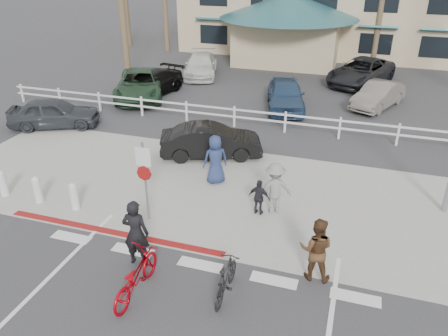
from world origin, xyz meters
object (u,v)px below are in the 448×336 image
(sign_post, at_px, (145,178))
(car_white_sedan, at_px, (211,141))
(bike_black, at_px, (226,279))
(car_red_compact, at_px, (54,113))
(bike_red, at_px, (135,276))

(sign_post, xyz_separation_m, car_white_sedan, (0.35, 4.91, -0.79))
(bike_black, relative_size, car_red_compact, 0.40)
(sign_post, relative_size, bike_red, 1.42)
(sign_post, xyz_separation_m, car_red_compact, (-7.68, 5.73, -0.76))
(bike_black, distance_m, car_white_sedan, 7.92)
(bike_red, relative_size, bike_black, 1.26)
(bike_red, relative_size, car_red_compact, 0.51)
(sign_post, distance_m, bike_black, 4.21)
(bike_red, bearing_deg, bike_black, -162.91)
(sign_post, distance_m, car_red_compact, 9.62)
(car_white_sedan, bearing_deg, bike_black, -178.71)
(bike_red, xyz_separation_m, car_white_sedan, (-0.86, 7.96, 0.12))
(bike_red, bearing_deg, car_white_sedan, -83.16)
(car_white_sedan, distance_m, car_red_compact, 8.07)
(sign_post, height_order, bike_red, sign_post)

